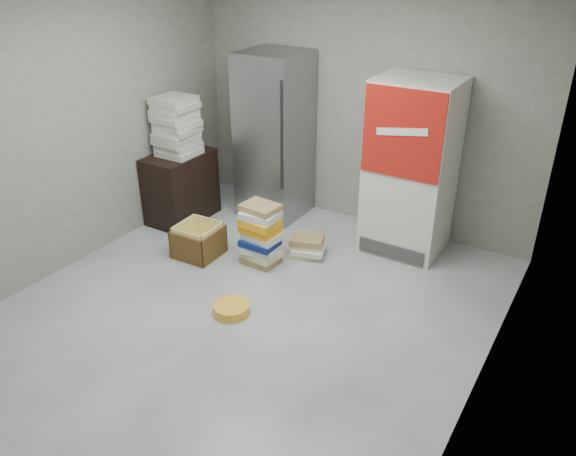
% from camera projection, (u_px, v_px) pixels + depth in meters
% --- Properties ---
extents(ground, '(5.00, 5.00, 0.00)m').
position_uv_depth(ground, '(229.00, 325.00, 4.83)').
color(ground, beige).
rests_on(ground, ground).
extents(room_shell, '(4.04, 5.04, 2.82)m').
position_uv_depth(room_shell, '(217.00, 122.00, 4.01)').
color(room_shell, gray).
rests_on(room_shell, ground).
extents(steel_fridge, '(0.70, 0.72, 1.90)m').
position_uv_depth(steel_fridge, '(275.00, 136.00, 6.43)').
color(steel_fridge, gray).
rests_on(steel_fridge, ground).
extents(coke_cooler, '(0.80, 0.73, 1.80)m').
position_uv_depth(coke_cooler, '(411.00, 168.00, 5.67)').
color(coke_cooler, silver).
rests_on(coke_cooler, ground).
extents(wood_shelf, '(0.50, 0.80, 0.80)m').
position_uv_depth(wood_shelf, '(181.00, 187.00, 6.52)').
color(wood_shelf, black).
rests_on(wood_shelf, ground).
extents(supply_box_stack, '(0.45, 0.44, 0.65)m').
position_uv_depth(supply_box_stack, '(176.00, 126.00, 6.19)').
color(supply_box_stack, silver).
rests_on(supply_box_stack, wood_shelf).
extents(phonebook_stack_main, '(0.39, 0.34, 0.66)m').
position_uv_depth(phonebook_stack_main, '(261.00, 235.00, 5.61)').
color(phonebook_stack_main, '#97784C').
rests_on(phonebook_stack_main, ground).
extents(phonebook_stack_side, '(0.43, 0.38, 0.21)m').
position_uv_depth(phonebook_stack_side, '(307.00, 246.00, 5.86)').
color(phonebook_stack_side, beige).
rests_on(phonebook_stack_side, ground).
extents(cardboard_box, '(0.45, 0.45, 0.35)m').
position_uv_depth(cardboard_box, '(199.00, 242.00, 5.85)').
color(cardboard_box, yellow).
rests_on(cardboard_box, ground).
extents(bucket_lid, '(0.37, 0.37, 0.09)m').
position_uv_depth(bucket_lid, '(232.00, 309.00, 4.97)').
color(bucket_lid, gold).
rests_on(bucket_lid, ground).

